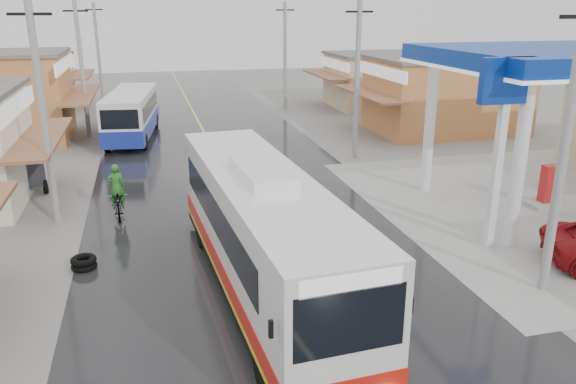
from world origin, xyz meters
name	(u,v)px	position (x,y,z in m)	size (l,w,h in m)	color
ground	(305,322)	(0.00, 0.00, 0.00)	(120.00, 120.00, 0.00)	slate
road	(222,167)	(0.00, 15.00, 0.01)	(12.00, 90.00, 0.02)	black
centre_line	(222,167)	(0.00, 15.00, 0.02)	(0.15, 90.00, 0.01)	#D8CC4C
shopfronts_right	(521,163)	(15.00, 12.00, 0.00)	(11.00, 44.00, 4.80)	beige
utility_poles_left	(77,171)	(-7.00, 16.00, 0.00)	(1.60, 50.00, 8.00)	gray
utility_poles_right	(354,158)	(7.00, 15.00, 0.00)	(1.60, 36.00, 8.00)	gray
coach_bus	(262,233)	(-0.70, 1.89, 1.77)	(3.32, 11.91, 3.68)	silver
second_bus	(132,114)	(-4.34, 22.59, 1.53)	(3.38, 8.75, 2.83)	silver
cyclist	(118,199)	(-4.80, 9.00, 0.70)	(0.83, 2.02, 2.13)	black
tricycle_near	(22,166)	(-8.89, 13.42, 1.08)	(2.29, 2.65, 1.89)	#26262D
tyre_stack	(84,263)	(-5.71, 4.61, 0.20)	(0.78, 0.78, 0.40)	black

